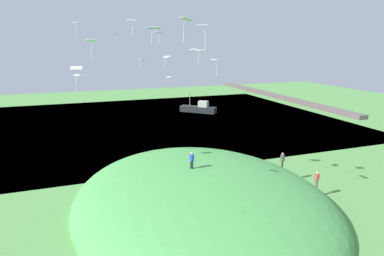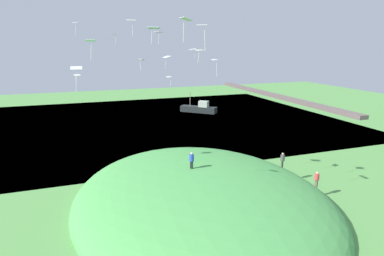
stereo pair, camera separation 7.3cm
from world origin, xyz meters
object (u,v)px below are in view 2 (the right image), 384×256
kite_9 (76,69)px  kite_4 (200,51)px  kite_0 (193,49)px  kite_8 (77,23)px  person_watching_kites (192,159)px  kite_15 (215,61)px  person_near_shore (317,178)px  kite_7 (169,78)px  kite_12 (142,60)px  kite_14 (159,32)px  kite_6 (202,27)px  kite_10 (186,20)px  kite_1 (115,34)px  boat_on_lake (199,109)px  kite_11 (154,28)px  kite_3 (90,42)px  kite_2 (77,76)px  kite_13 (167,57)px  kite_5 (131,21)px  person_on_hilltop (283,158)px

kite_9 → kite_4: bearing=74.5°
kite_0 → kite_8: 14.10m
person_watching_kites → kite_15: 15.22m
person_watching_kites → person_near_shore: person_watching_kites is taller
kite_7 → kite_12: (6.54, -4.79, 2.57)m
kite_14 → kite_6: bearing=2.3°
kite_7 → kite_15: bearing=66.6°
kite_10 → kite_15: 17.25m
kite_1 → kite_14: kite_14 is taller
boat_on_lake → person_watching_kites: size_ratio=4.47×
kite_1 → kite_9: 11.98m
kite_11 → kite_15: bearing=129.0°
kite_11 → kite_12: kite_11 is taller
person_near_shore → boat_on_lake: bearing=160.5°
person_watching_kites → kite_11: kite_11 is taller
kite_3 → person_near_shore: bearing=89.5°
kite_2 → kite_14: kite_14 is taller
kite_6 → kite_13: kite_6 is taller
kite_7 → kite_12: size_ratio=1.36×
kite_9 → kite_2: bearing=178.4°
kite_1 → kite_12: (7.80, 1.63, -2.80)m
kite_14 → kite_15: (0.61, 6.96, -3.39)m
kite_11 → person_watching_kites: bearing=44.8°
boat_on_lake → kite_12: bearing=-76.7°
kite_13 → person_near_shore: bearing=28.7°
kite_10 → kite_11: (-6.61, -0.87, -0.34)m
kite_12 → kite_8: bearing=-134.5°
person_watching_kites → kite_5: bearing=152.4°
kite_1 → kite_7: kite_1 is taller
person_near_shore → kite_6: (-2.27, -11.37, 14.22)m
person_on_hilltop → kite_3: kite_3 is taller
kite_9 → boat_on_lake: bearing=144.6°
kite_3 → kite_9: kite_3 is taller
kite_4 → kite_9: kite_4 is taller
kite_5 → kite_14: 4.04m
boat_on_lake → kite_11: bearing=-73.8°
kite_3 → kite_11: bearing=136.0°
kite_2 → person_near_shore: bearing=62.3°
kite_1 → kite_9: size_ratio=0.51×
person_near_shore → kite_8: kite_8 is taller
kite_10 → kite_12: bearing=-172.4°
kite_11 → kite_14: (-8.39, 2.65, -0.07)m
kite_0 → kite_12: (6.45, -7.91, -0.97)m
person_near_shore → kite_2: 26.07m
person_on_hilltop → kite_2: kite_2 is taller
person_on_hilltop → kite_1: kite_1 is taller
kite_0 → kite_15: kite_0 is taller
kite_5 → kite_15: kite_5 is taller
person_on_hilltop → kite_10: (4.45, -12.58, 13.83)m
boat_on_lake → kite_11: kite_11 is taller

